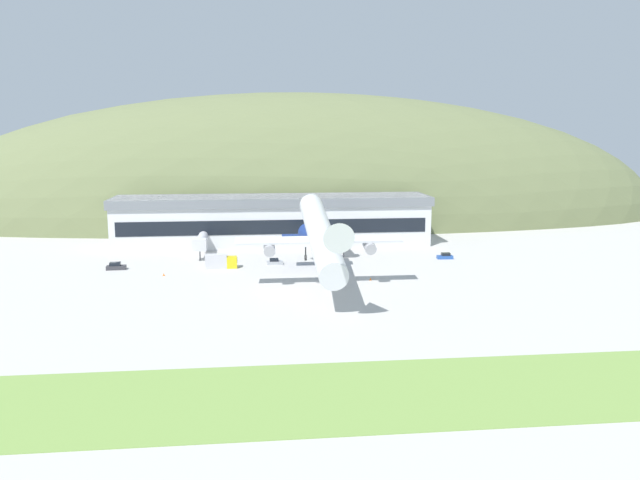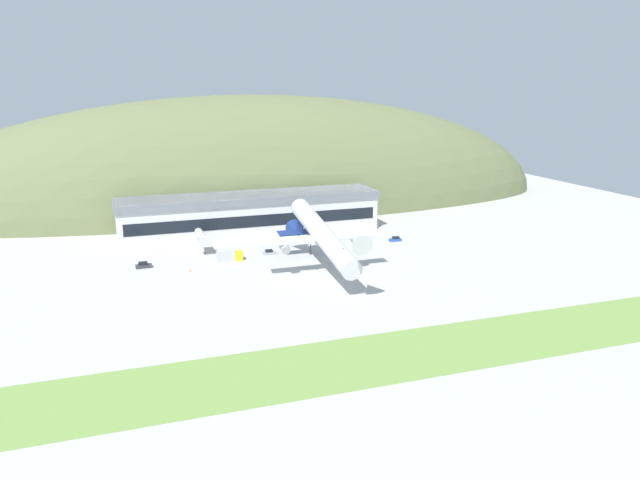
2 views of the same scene
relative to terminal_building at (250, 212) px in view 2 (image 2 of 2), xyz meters
name	(u,v)px [view 2 (image 2 of 2)]	position (x,y,z in m)	size (l,w,h in m)	color
ground_plane	(294,282)	(-1.43, -54.47, -7.65)	(353.58, 353.58, 0.00)	#B7B5AF
grass_strip_foreground	(370,359)	(-1.43, -102.29, -7.61)	(318.23, 20.66, 0.08)	#759947
hill_backdrop	(250,205)	(11.05, 49.61, -7.65)	(268.63, 77.20, 89.09)	#667047
terminal_building	(250,212)	(0.00, 0.00, 0.00)	(86.48, 17.21, 13.51)	silver
jetway_0	(202,238)	(-18.51, -15.94, -3.66)	(3.38, 14.20, 5.43)	silver
jetway_1	(314,229)	(16.79, -15.98, -3.66)	(3.38, 14.27, 5.43)	silver
cargo_airplane	(322,235)	(7.66, -49.89, 2.87)	(33.63, 53.61, 14.58)	silver
service_car_0	(395,239)	(41.45, -24.80, -7.03)	(3.95, 1.85, 1.50)	#264C99
service_car_1	(144,265)	(-36.73, -28.54, -6.96)	(4.37, 2.10, 1.67)	#333338
service_car_2	(269,252)	(-0.63, -26.73, -7.07)	(3.73, 1.87, 1.41)	#999EA3
fuel_truck	(229,256)	(-13.14, -29.60, -6.12)	(7.37, 2.60, 3.23)	gold
traffic_cone_0	(354,264)	(18.88, -45.16, -7.37)	(0.52, 0.52, 0.58)	orange
traffic_cone_1	(190,270)	(-25.09, -36.02, -7.37)	(0.52, 0.52, 0.58)	orange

